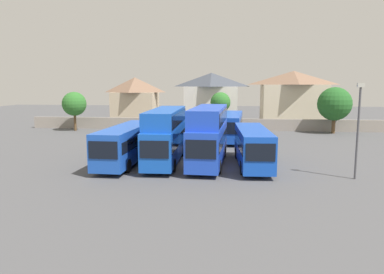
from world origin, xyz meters
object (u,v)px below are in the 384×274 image
(bus_3, at_px, (209,132))
(bus_7, at_px, (231,125))
(house_terrace_left, at_px, (135,100))
(tree_behind_wall, at_px, (220,102))
(house_terrace_centre, at_px, (211,98))
(house_terrace_right, at_px, (293,97))
(lamp_post_lot_edge, at_px, (358,126))
(bus_2, at_px, (166,133))
(bus_4, at_px, (253,145))
(tree_left_of_lot, at_px, (335,104))
(bus_1, at_px, (127,142))
(tree_right_of_lot, at_px, (74,104))
(bus_5, at_px, (171,125))
(bus_6, at_px, (201,124))

(bus_3, xyz_separation_m, bus_7, (1.95, 14.66, -0.95))
(house_terrace_left, bearing_deg, tree_behind_wall, -25.37)
(bus_7, relative_size, house_terrace_centre, 1.24)
(house_terrace_right, bearing_deg, house_terrace_left, 179.05)
(house_terrace_centre, height_order, lamp_post_lot_edge, house_terrace_centre)
(bus_2, bearing_deg, bus_3, 85.52)
(tree_behind_wall, bearing_deg, house_terrace_right, 29.59)
(bus_3, relative_size, bus_4, 1.06)
(bus_4, bearing_deg, bus_7, -175.85)
(house_terrace_centre, bearing_deg, bus_3, -87.39)
(bus_2, bearing_deg, house_terrace_right, 152.47)
(tree_left_of_lot, relative_size, lamp_post_lot_edge, 0.93)
(tree_behind_wall, bearing_deg, bus_2, -98.85)
(house_terrace_left, bearing_deg, tree_left_of_lot, -20.43)
(tree_left_of_lot, bearing_deg, lamp_post_lot_edge, -101.73)
(bus_2, xyz_separation_m, bus_4, (7.70, -0.61, -0.86))
(bus_1, height_order, house_terrace_right, house_terrace_right)
(bus_3, bearing_deg, tree_left_of_lot, 145.83)
(tree_right_of_lot, bearing_deg, bus_5, -23.24)
(bus_6, relative_size, house_terrace_centre, 1.21)
(house_terrace_left, bearing_deg, house_terrace_centre, -0.09)
(tree_left_of_lot, distance_m, tree_behind_wall, 17.04)
(house_terrace_left, bearing_deg, bus_2, -70.97)
(bus_1, xyz_separation_m, bus_4, (11.18, -0.20, -0.03))
(bus_2, relative_size, bus_4, 1.08)
(tree_behind_wall, xyz_separation_m, tree_right_of_lot, (-21.94, -5.50, -0.08))
(house_terrace_centre, distance_m, house_terrace_right, 14.34)
(bus_3, bearing_deg, bus_1, -85.86)
(bus_2, height_order, bus_5, bus_2)
(bus_6, bearing_deg, tree_left_of_lot, 111.91)
(house_terrace_left, height_order, house_terrace_centre, house_terrace_centre)
(bus_1, bearing_deg, bus_6, 161.06)
(bus_7, xyz_separation_m, tree_right_of_lot, (-23.62, 6.70, 2.18))
(house_terrace_right, xyz_separation_m, tree_right_of_lot, (-34.43, -12.59, -0.67))
(house_terrace_centre, xyz_separation_m, tree_left_of_lot, (18.28, -12.04, -0.39))
(bus_1, xyz_separation_m, tree_behind_wall, (7.63, 27.05, 2.26))
(tree_right_of_lot, bearing_deg, house_terrace_right, 20.09)
(tree_right_of_lot, bearing_deg, bus_1, -56.41)
(bus_3, xyz_separation_m, bus_6, (-1.85, 14.45, -0.85))
(bus_1, height_order, house_terrace_left, house_terrace_left)
(bus_2, relative_size, tree_left_of_lot, 1.67)
(bus_4, bearing_deg, tree_behind_wall, -175.53)
(bus_2, height_order, house_terrace_right, house_terrace_right)
(tree_behind_wall, bearing_deg, house_terrace_left, 154.63)
(bus_1, height_order, bus_5, bus_1)
(bus_1, height_order, bus_4, bus_1)
(bus_7, bearing_deg, house_terrace_right, 154.14)
(bus_5, height_order, tree_left_of_lot, tree_left_of_lot)
(bus_4, distance_m, bus_5, 17.66)
(bus_3, height_order, tree_right_of_lot, tree_right_of_lot)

